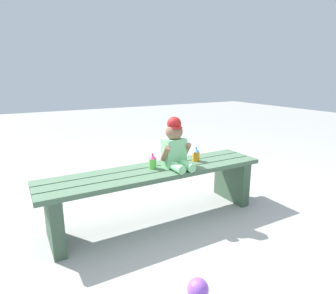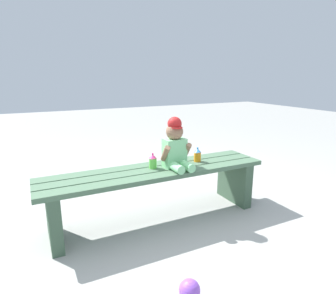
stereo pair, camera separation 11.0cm
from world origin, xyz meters
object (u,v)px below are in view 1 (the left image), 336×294
Objects in this scene: sippy_cup_left at (153,161)px; toy_ball at (198,289)px; park_bench at (157,184)px; child_figure at (175,146)px; sippy_cup_right at (196,154)px.

toy_ball is (-0.19, -0.91, -0.43)m from sippy_cup_left.
park_bench is 14.56× the size of sippy_cup_left.
child_figure is (0.15, -0.03, 0.30)m from park_bench.
park_bench is 0.94m from toy_ball.
toy_ball is (-0.36, -0.85, -0.55)m from child_figure.
child_figure reaches higher than sippy_cup_left.
park_bench is at bearing 168.63° from child_figure.
child_figure is 3.26× the size of sippy_cup_right.
sippy_cup_left is at bearing 78.25° from toy_ball.
park_bench is at bearing -176.02° from sippy_cup_right.
park_bench is at bearing -54.43° from sippy_cup_left.
sippy_cup_left reaches higher than park_bench.
park_bench is 0.44m from sippy_cup_right.
park_bench is 14.56× the size of sippy_cup_right.
sippy_cup_left is 1.00× the size of sippy_cup_right.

